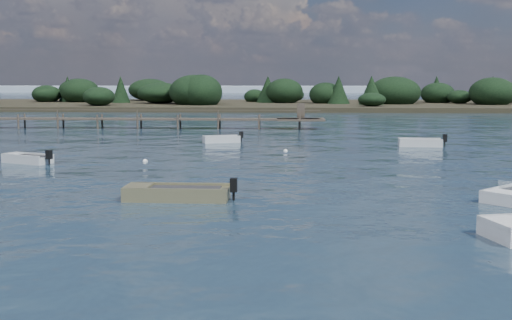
# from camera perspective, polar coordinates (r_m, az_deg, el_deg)

# --- Properties ---
(ground) EXTENTS (400.00, 400.00, 0.00)m
(ground) POSITION_cam_1_polar(r_m,az_deg,el_deg) (79.78, 0.94, 3.46)
(ground) COLOR #152432
(ground) RESTS_ON ground
(tender_far_white) EXTENTS (3.40, 2.09, 1.15)m
(tender_far_white) POSITION_cam_1_polar(r_m,az_deg,el_deg) (53.28, -3.08, 1.73)
(tender_far_white) COLOR #B2B7B9
(tender_far_white) RESTS_ON ground
(tender_far_grey_b) EXTENTS (3.72, 1.55, 1.26)m
(tender_far_grey_b) POSITION_cam_1_polar(r_m,az_deg,el_deg) (51.74, 14.39, 1.37)
(tender_far_grey_b) COLOR #B2B7B9
(tender_far_grey_b) RESTS_ON ground
(tender_far_grey) EXTENTS (3.58, 2.48, 1.15)m
(tender_far_grey) POSITION_cam_1_polar(r_m,az_deg,el_deg) (42.77, -19.63, -0.04)
(tender_far_grey) COLOR #B2B7B9
(tender_far_grey) RESTS_ON ground
(dinghy_mid_grey) EXTENTS (4.93, 1.79, 1.24)m
(dinghy_mid_grey) POSITION_cam_1_polar(r_m,az_deg,el_deg) (28.36, -7.05, -3.18)
(dinghy_mid_grey) COLOR #686445
(dinghy_mid_grey) RESTS_ON ground
(buoy_b) EXTENTS (0.32, 0.32, 0.32)m
(buoy_b) POSITION_cam_1_polar(r_m,az_deg,el_deg) (23.56, 21.35, -6.19)
(buoy_b) COLOR white
(buoy_b) RESTS_ON ground
(buoy_e) EXTENTS (0.32, 0.32, 0.32)m
(buoy_e) POSITION_cam_1_polar(r_m,az_deg,el_deg) (46.85, 2.64, 0.78)
(buoy_e) COLOR white
(buoy_e) RESTS_ON ground
(buoy_extra_a) EXTENTS (0.32, 0.32, 0.32)m
(buoy_extra_a) POSITION_cam_1_polar(r_m,az_deg,el_deg) (41.63, -9.83, -0.14)
(buoy_extra_a) COLOR white
(buoy_extra_a) RESTS_ON ground
(jetty) EXTENTS (64.50, 3.20, 3.40)m
(jetty) POSITION_cam_1_polar(r_m,az_deg,el_deg) (71.92, -17.00, 3.51)
(jetty) COLOR #453C32
(jetty) RESTS_ON ground
(far_headland) EXTENTS (190.00, 40.00, 5.80)m
(far_headland) POSITION_cam_1_polar(r_m,az_deg,el_deg) (121.70, 13.47, 5.49)
(far_headland) COLOR black
(far_headland) RESTS_ON ground
(distant_haze) EXTENTS (280.00, 20.00, 2.40)m
(distant_haze) POSITION_cam_1_polar(r_m,az_deg,el_deg) (266.22, -17.67, 5.77)
(distant_haze) COLOR #94A5B7
(distant_haze) RESTS_ON ground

